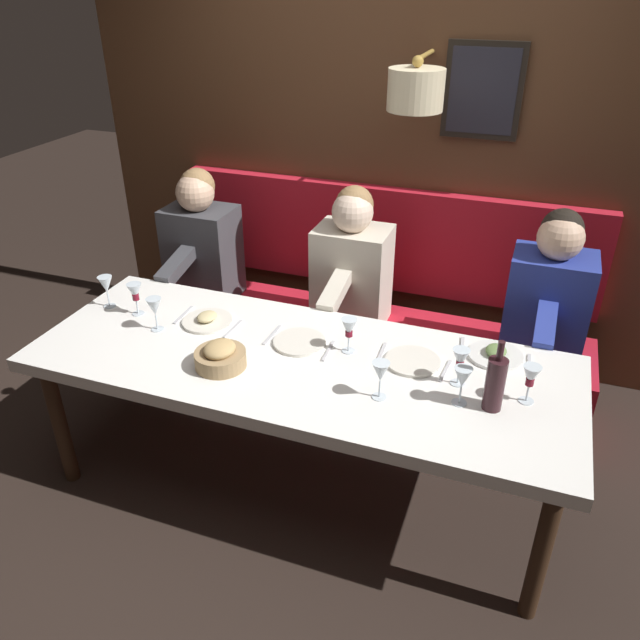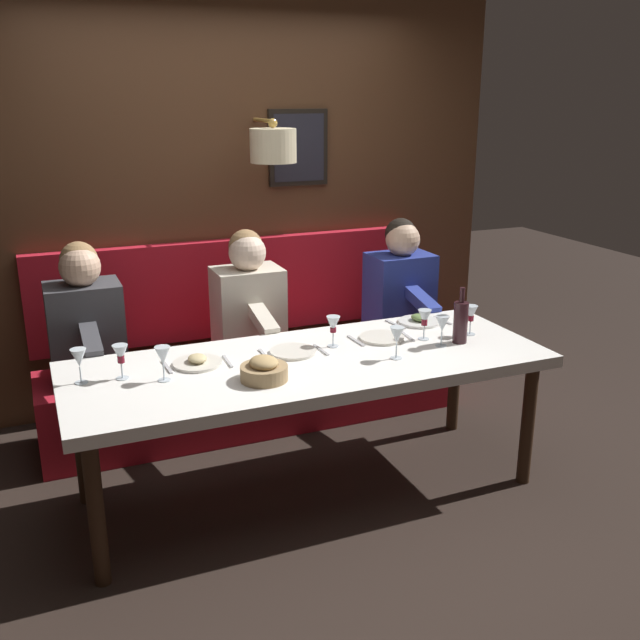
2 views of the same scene
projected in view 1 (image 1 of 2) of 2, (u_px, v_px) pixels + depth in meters
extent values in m
plane|color=black|center=(302.00, 484.00, 3.09)|extent=(12.00, 12.00, 0.00)
cube|color=white|center=(300.00, 364.00, 2.74)|extent=(0.90, 2.39, 0.06)
cylinder|color=#301E12|center=(541.00, 553.00, 2.30)|extent=(0.07, 0.07, 0.68)
cylinder|color=#301E12|center=(60.00, 423.00, 2.96)|extent=(0.07, 0.07, 0.68)
cylinder|color=#301E12|center=(549.00, 436.00, 2.88)|extent=(0.07, 0.07, 0.68)
cylinder|color=#301E12|center=(144.00, 349.00, 3.53)|extent=(0.07, 0.07, 0.68)
cube|color=red|center=(356.00, 354.00, 3.70)|extent=(0.52, 2.59, 0.45)
cube|color=#51331E|center=(393.00, 122.00, 3.58)|extent=(0.10, 3.79, 2.90)
cube|color=red|center=(383.00, 238.00, 3.84)|extent=(0.10, 2.59, 0.64)
cube|color=black|center=(483.00, 91.00, 3.28)|extent=(0.04, 0.41, 0.49)
cube|color=#23232D|center=(483.00, 91.00, 3.26)|extent=(0.01, 0.35, 0.43)
cylinder|color=#A37F38|center=(425.00, 55.00, 3.14)|extent=(0.35, 0.02, 0.02)
cylinder|color=beige|center=(416.00, 90.00, 3.07)|extent=(0.28, 0.28, 0.20)
sphere|color=#A37F38|center=(418.00, 61.00, 3.00)|extent=(0.06, 0.06, 0.06)
cube|color=#283893|center=(547.00, 306.00, 3.16)|extent=(0.30, 0.40, 0.56)
sphere|color=#D1A889|center=(561.00, 238.00, 2.95)|extent=(0.22, 0.22, 0.22)
sphere|color=black|center=(562.00, 230.00, 2.96)|extent=(0.20, 0.20, 0.20)
cube|color=#283893|center=(545.00, 327.00, 2.90)|extent=(0.33, 0.09, 0.14)
cube|color=beige|center=(352.00, 276.00, 3.46)|extent=(0.30, 0.40, 0.56)
sphere|color=beige|center=(353.00, 212.00, 3.26)|extent=(0.22, 0.22, 0.22)
sphere|color=#937047|center=(354.00, 205.00, 3.27)|extent=(0.20, 0.20, 0.20)
cube|color=beige|center=(335.00, 292.00, 3.21)|extent=(0.33, 0.09, 0.14)
cube|color=#3D3D42|center=(203.00, 253.00, 3.75)|extent=(0.30, 0.40, 0.56)
sphere|color=#D1A889|center=(195.00, 193.00, 3.54)|extent=(0.22, 0.22, 0.22)
sphere|color=#937047|center=(197.00, 186.00, 3.55)|extent=(0.20, 0.20, 0.20)
cube|color=#3D3D42|center=(177.00, 266.00, 3.49)|extent=(0.33, 0.09, 0.14)
cylinder|color=silver|center=(300.00, 342.00, 2.82)|extent=(0.24, 0.24, 0.01)
cube|color=silver|center=(328.00, 351.00, 2.76)|extent=(0.17, 0.02, 0.01)
cube|color=silver|center=(272.00, 335.00, 2.88)|extent=(0.18, 0.02, 0.01)
cylinder|color=silver|center=(413.00, 361.00, 2.69)|extent=(0.24, 0.24, 0.01)
cube|color=silver|center=(445.00, 371.00, 2.63)|extent=(0.17, 0.03, 0.01)
cube|color=silver|center=(381.00, 353.00, 2.75)|extent=(0.18, 0.02, 0.01)
cylinder|color=silver|center=(207.00, 321.00, 2.99)|extent=(0.24, 0.24, 0.01)
ellipsoid|color=#D1BC84|center=(207.00, 317.00, 2.98)|extent=(0.11, 0.09, 0.04)
cube|color=silver|center=(233.00, 329.00, 2.93)|extent=(0.17, 0.02, 0.01)
cube|color=silver|center=(183.00, 315.00, 3.05)|extent=(0.18, 0.02, 0.01)
cylinder|color=silver|center=(495.00, 355.00, 2.73)|extent=(0.24, 0.24, 0.01)
ellipsoid|color=#668447|center=(496.00, 350.00, 2.71)|extent=(0.11, 0.09, 0.04)
cube|color=silver|center=(529.00, 365.00, 2.67)|extent=(0.17, 0.02, 0.01)
cube|color=silver|center=(462.00, 348.00, 2.79)|extent=(0.18, 0.04, 0.01)
cylinder|color=silver|center=(379.00, 397.00, 2.47)|extent=(0.06, 0.06, 0.00)
cylinder|color=silver|center=(380.00, 389.00, 2.45)|extent=(0.01, 0.01, 0.07)
cone|color=silver|center=(381.00, 372.00, 2.41)|extent=(0.07, 0.07, 0.08)
cylinder|color=silver|center=(457.00, 383.00, 2.55)|extent=(0.06, 0.06, 0.00)
cylinder|color=silver|center=(458.00, 375.00, 2.54)|extent=(0.01, 0.01, 0.07)
cone|color=silver|center=(461.00, 359.00, 2.50)|extent=(0.07, 0.07, 0.08)
cylinder|color=maroon|center=(460.00, 364.00, 2.51)|extent=(0.03, 0.03, 0.03)
cylinder|color=silver|center=(348.00, 351.00, 2.77)|extent=(0.06, 0.06, 0.00)
cylinder|color=silver|center=(349.00, 343.00, 2.75)|extent=(0.01, 0.01, 0.07)
cone|color=silver|center=(349.00, 328.00, 2.71)|extent=(0.07, 0.07, 0.08)
cylinder|color=maroon|center=(349.00, 334.00, 2.72)|extent=(0.03, 0.03, 0.02)
cylinder|color=silver|center=(138.00, 314.00, 3.07)|extent=(0.06, 0.06, 0.00)
cylinder|color=silver|center=(137.00, 306.00, 3.05)|extent=(0.01, 0.01, 0.07)
cone|color=silver|center=(135.00, 292.00, 3.01)|extent=(0.07, 0.07, 0.08)
cylinder|color=maroon|center=(136.00, 296.00, 3.02)|extent=(0.03, 0.03, 0.03)
cylinder|color=silver|center=(158.00, 329.00, 2.94)|extent=(0.06, 0.06, 0.00)
cylinder|color=silver|center=(157.00, 322.00, 2.92)|extent=(0.01, 0.01, 0.07)
cone|color=silver|center=(155.00, 307.00, 2.88)|extent=(0.07, 0.07, 0.08)
cylinder|color=silver|center=(110.00, 306.00, 3.13)|extent=(0.06, 0.06, 0.00)
cylinder|color=silver|center=(109.00, 299.00, 3.12)|extent=(0.01, 0.01, 0.07)
cone|color=silver|center=(106.00, 285.00, 3.08)|extent=(0.07, 0.07, 0.08)
cylinder|color=silver|center=(526.00, 401.00, 2.45)|extent=(0.06, 0.06, 0.00)
cylinder|color=silver|center=(528.00, 393.00, 2.43)|extent=(0.01, 0.01, 0.07)
cone|color=silver|center=(531.00, 376.00, 2.39)|extent=(0.07, 0.07, 0.08)
cylinder|color=maroon|center=(530.00, 382.00, 2.40)|extent=(0.03, 0.03, 0.03)
cylinder|color=silver|center=(459.00, 403.00, 2.44)|extent=(0.06, 0.06, 0.00)
cylinder|color=silver|center=(460.00, 394.00, 2.42)|extent=(0.01, 0.01, 0.07)
cone|color=silver|center=(463.00, 378.00, 2.38)|extent=(0.07, 0.07, 0.08)
cylinder|color=#33191E|center=(495.00, 384.00, 2.36)|extent=(0.08, 0.08, 0.22)
cylinder|color=#33191E|center=(500.00, 351.00, 2.29)|extent=(0.03, 0.03, 0.08)
cylinder|color=#9E7F56|center=(220.00, 359.00, 2.65)|extent=(0.22, 0.22, 0.07)
ellipsoid|color=tan|center=(220.00, 349.00, 2.63)|extent=(0.15, 0.13, 0.06)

